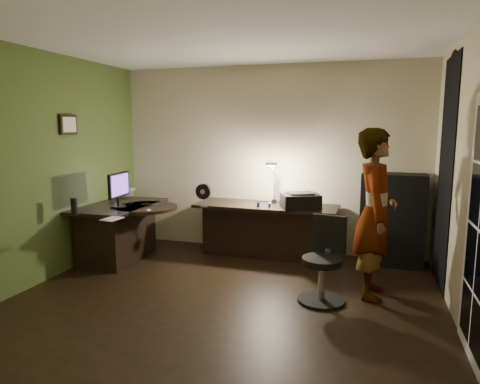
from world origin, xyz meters
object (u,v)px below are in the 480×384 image
(monitor, at_px, (118,195))
(person, at_px, (375,214))
(desk_right, at_px, (266,231))
(cabinet, at_px, (392,219))
(office_chair, at_px, (322,261))
(desk_left, at_px, (120,232))

(monitor, xyz_separation_m, person, (3.21, -0.12, -0.04))
(desk_right, relative_size, cabinet, 1.63)
(cabinet, relative_size, person, 0.67)
(monitor, relative_size, office_chair, 0.56)
(desk_left, bearing_deg, desk_right, 20.31)
(desk_right, bearing_deg, monitor, -150.56)
(monitor, bearing_deg, desk_right, 23.36)
(desk_left, bearing_deg, person, -6.27)
(person, bearing_deg, desk_left, 85.16)
(desk_right, relative_size, person, 1.09)
(desk_left, distance_m, desk_right, 2.02)
(desk_left, relative_size, monitor, 2.70)
(cabinet, relative_size, monitor, 2.45)
(desk_left, xyz_separation_m, office_chair, (2.82, -0.66, 0.06))
(cabinet, bearing_deg, desk_right, -171.45)
(person, bearing_deg, monitor, 88.58)
(office_chair, bearing_deg, monitor, -176.34)
(office_chair, bearing_deg, cabinet, 77.28)
(desk_right, bearing_deg, cabinet, 6.79)
(desk_right, bearing_deg, office_chair, -54.45)
(desk_right, distance_m, office_chair, 1.67)
(desk_left, xyz_separation_m, person, (3.33, -0.32, 0.52))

